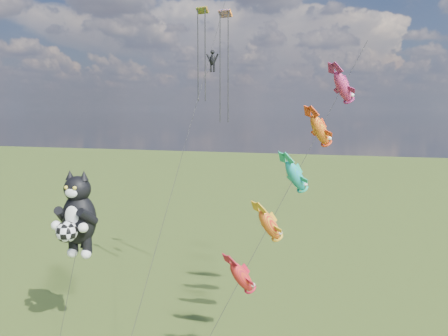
% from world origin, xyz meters
% --- Properties ---
extents(cat_kite_rig, '(2.84, 4.19, 11.65)m').
position_xyz_m(cat_kite_rig, '(3.43, 3.87, 8.58)').
color(cat_kite_rig, '#4E3828').
rests_on(cat_kite_rig, ground).
extents(fish_windsock_rig, '(9.29, 13.12, 20.66)m').
position_xyz_m(fish_windsock_rig, '(18.35, 5.81, 11.59)').
color(fish_windsock_rig, '#4E3828').
rests_on(fish_windsock_rig, ground).
extents(parafoil_rig, '(2.06, 17.57, 24.84)m').
position_xyz_m(parafoil_rig, '(10.26, 13.05, 19.93)').
color(parafoil_rig, '#4E3828').
rests_on(parafoil_rig, ground).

